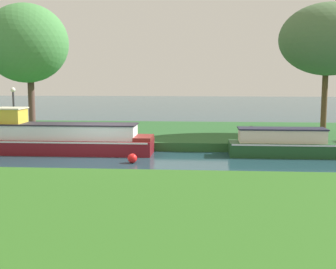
{
  "coord_description": "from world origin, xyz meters",
  "views": [
    {
      "loc": [
        4.32,
        -18.58,
        3.48
      ],
      "look_at": [
        2.78,
        1.2,
        0.9
      ],
      "focal_mm": 48.09,
      "sensor_mm": 36.0,
      "label": 1
    }
  ],
  "objects_px": {
    "maroon_barge": "(53,139)",
    "forest_narrowboat": "(291,144)",
    "willow_tree_centre": "(329,39)",
    "lamp_post": "(14,105)",
    "mooring_post_near": "(131,135)",
    "channel_buoy": "(132,158)",
    "willow_tree_left": "(26,44)",
    "mooring_post_far": "(251,134)"
  },
  "relations": [
    {
      "from": "mooring_post_near",
      "to": "maroon_barge",
      "type": "bearing_deg",
      "value": -159.0
    },
    {
      "from": "lamp_post",
      "to": "mooring_post_near",
      "type": "relative_size",
      "value": 4.34
    },
    {
      "from": "mooring_post_far",
      "to": "willow_tree_centre",
      "type": "bearing_deg",
      "value": 34.66
    },
    {
      "from": "maroon_barge",
      "to": "lamp_post",
      "type": "bearing_deg",
      "value": 140.97
    },
    {
      "from": "forest_narrowboat",
      "to": "lamp_post",
      "type": "relative_size",
      "value": 2.19
    },
    {
      "from": "forest_narrowboat",
      "to": "willow_tree_left",
      "type": "height_order",
      "value": "willow_tree_left"
    },
    {
      "from": "mooring_post_near",
      "to": "channel_buoy",
      "type": "xyz_separation_m",
      "value": [
        0.62,
        -3.43,
        -0.5
      ]
    },
    {
      "from": "willow_tree_centre",
      "to": "lamp_post",
      "type": "bearing_deg",
      "value": -172.98
    },
    {
      "from": "mooring_post_near",
      "to": "willow_tree_left",
      "type": "bearing_deg",
      "value": 144.74
    },
    {
      "from": "maroon_barge",
      "to": "forest_narrowboat",
      "type": "distance_m",
      "value": 10.67
    },
    {
      "from": "mooring_post_near",
      "to": "mooring_post_far",
      "type": "xyz_separation_m",
      "value": [
        5.69,
        0.0,
        0.09
      ]
    },
    {
      "from": "maroon_barge",
      "to": "willow_tree_left",
      "type": "height_order",
      "value": "willow_tree_left"
    },
    {
      "from": "willow_tree_centre",
      "to": "maroon_barge",
      "type": "bearing_deg",
      "value": -162.52
    },
    {
      "from": "lamp_post",
      "to": "channel_buoy",
      "type": "xyz_separation_m",
      "value": [
        6.71,
        -4.33,
        -1.82
      ]
    },
    {
      "from": "channel_buoy",
      "to": "forest_narrowboat",
      "type": "bearing_deg",
      "value": 17.73
    },
    {
      "from": "mooring_post_near",
      "to": "channel_buoy",
      "type": "bearing_deg",
      "value": -79.7
    },
    {
      "from": "maroon_barge",
      "to": "forest_narrowboat",
      "type": "relative_size",
      "value": 1.73
    },
    {
      "from": "willow_tree_centre",
      "to": "mooring_post_far",
      "type": "xyz_separation_m",
      "value": [
        -4.14,
        -2.86,
        -4.56
      ]
    },
    {
      "from": "willow_tree_centre",
      "to": "mooring_post_far",
      "type": "bearing_deg",
      "value": -145.34
    },
    {
      "from": "forest_narrowboat",
      "to": "mooring_post_near",
      "type": "xyz_separation_m",
      "value": [
        -7.29,
        1.3,
        0.16
      ]
    },
    {
      "from": "willow_tree_left",
      "to": "mooring_post_far",
      "type": "xyz_separation_m",
      "value": [
        12.61,
        -4.89,
        -4.58
      ]
    },
    {
      "from": "mooring_post_near",
      "to": "lamp_post",
      "type": "bearing_deg",
      "value": 171.56
    },
    {
      "from": "lamp_post",
      "to": "maroon_barge",
      "type": "bearing_deg",
      "value": -39.03
    },
    {
      "from": "willow_tree_left",
      "to": "mooring_post_near",
      "type": "bearing_deg",
      "value": -35.26
    },
    {
      "from": "forest_narrowboat",
      "to": "willow_tree_centre",
      "type": "height_order",
      "value": "willow_tree_centre"
    },
    {
      "from": "willow_tree_left",
      "to": "lamp_post",
      "type": "height_order",
      "value": "willow_tree_left"
    },
    {
      "from": "forest_narrowboat",
      "to": "channel_buoy",
      "type": "bearing_deg",
      "value": -162.27
    },
    {
      "from": "maroon_barge",
      "to": "willow_tree_left",
      "type": "distance_m",
      "value": 8.56
    },
    {
      "from": "maroon_barge",
      "to": "mooring_post_far",
      "type": "bearing_deg",
      "value": 8.13
    },
    {
      "from": "forest_narrowboat",
      "to": "mooring_post_far",
      "type": "bearing_deg",
      "value": 140.93
    },
    {
      "from": "maroon_barge",
      "to": "forest_narrowboat",
      "type": "bearing_deg",
      "value": -0.0
    },
    {
      "from": "maroon_barge",
      "to": "willow_tree_left",
      "type": "xyz_separation_m",
      "value": [
        -3.54,
        6.18,
        4.74
      ]
    },
    {
      "from": "maroon_barge",
      "to": "forest_narrowboat",
      "type": "height_order",
      "value": "maroon_barge"
    },
    {
      "from": "channel_buoy",
      "to": "willow_tree_left",
      "type": "bearing_deg",
      "value": 132.19
    },
    {
      "from": "maroon_barge",
      "to": "mooring_post_near",
      "type": "height_order",
      "value": "maroon_barge"
    },
    {
      "from": "forest_narrowboat",
      "to": "willow_tree_centre",
      "type": "xyz_separation_m",
      "value": [
        2.55,
        4.16,
        4.81
      ]
    },
    {
      "from": "willow_tree_centre",
      "to": "channel_buoy",
      "type": "distance_m",
      "value": 12.29
    },
    {
      "from": "maroon_barge",
      "to": "mooring_post_far",
      "type": "xyz_separation_m",
      "value": [
        9.07,
        1.3,
        0.15
      ]
    },
    {
      "from": "maroon_barge",
      "to": "lamp_post",
      "type": "height_order",
      "value": "lamp_post"
    },
    {
      "from": "maroon_barge",
      "to": "lamp_post",
      "type": "relative_size",
      "value": 3.79
    },
    {
      "from": "willow_tree_centre",
      "to": "channel_buoy",
      "type": "height_order",
      "value": "willow_tree_centre"
    },
    {
      "from": "willow_tree_left",
      "to": "mooring_post_near",
      "type": "height_order",
      "value": "willow_tree_left"
    }
  ]
}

